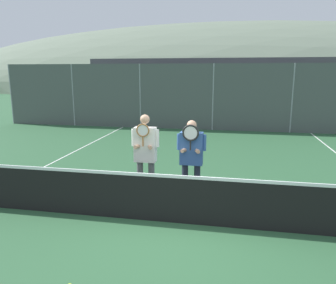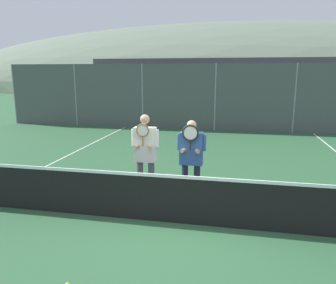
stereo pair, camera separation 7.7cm
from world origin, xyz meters
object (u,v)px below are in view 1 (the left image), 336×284
player_center_left (191,155)px  car_left_of_center (186,105)px  car_center (280,106)px  player_leftmost (145,152)px  car_far_left (103,103)px

player_center_left → car_left_of_center: size_ratio=0.40×
car_center → player_center_left: bearing=-105.4°
player_leftmost → car_left_of_center: 12.05m
car_far_left → car_center: bearing=0.2°
player_leftmost → car_far_left: bearing=115.6°
player_center_left → car_left_of_center: 12.00m
car_far_left → car_center: 10.16m
car_far_left → car_left_of_center: car_left_of_center is taller
car_far_left → car_left_of_center: (5.09, -0.26, 0.01)m
car_center → car_left_of_center: bearing=-176.6°
car_far_left → car_center: car_center is taller
player_leftmost → car_center: (4.28, 12.32, -0.20)m
car_center → player_leftmost: bearing=-109.2°
player_center_left → car_far_left: bearing=119.3°
player_leftmost → player_center_left: 0.94m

